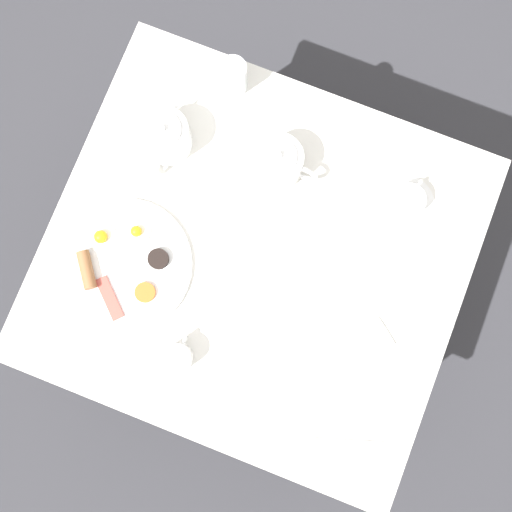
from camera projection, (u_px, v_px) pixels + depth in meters
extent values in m
plane|color=#333338|center=(256.00, 283.00, 2.13)|extent=(8.00, 8.00, 0.00)
cube|color=silver|center=(256.00, 258.00, 1.42)|extent=(0.88, 0.97, 0.03)
cylinder|color=brown|center=(347.00, 455.00, 1.71)|extent=(0.04, 0.04, 0.70)
cylinder|color=brown|center=(437.00, 206.00, 1.80)|extent=(0.04, 0.04, 0.70)
cylinder|color=brown|center=(70.00, 343.00, 1.75)|extent=(0.04, 0.04, 0.70)
cylinder|color=brown|center=(171.00, 105.00, 1.85)|extent=(0.04, 0.04, 0.70)
cylinder|color=white|center=(124.00, 265.00, 1.39)|extent=(0.32, 0.32, 0.01)
cylinder|color=white|center=(137.00, 232.00, 1.39)|extent=(0.06, 0.06, 0.00)
sphere|color=yellow|center=(136.00, 231.00, 1.38)|extent=(0.03, 0.03, 0.03)
cylinder|color=white|center=(102.00, 238.00, 1.39)|extent=(0.07, 0.07, 0.00)
sphere|color=yellow|center=(101.00, 237.00, 1.38)|extent=(0.03, 0.03, 0.03)
cylinder|color=brown|center=(87.00, 270.00, 1.37)|extent=(0.09, 0.08, 0.03)
cube|color=#B74C42|center=(110.00, 298.00, 1.37)|extent=(0.09, 0.09, 0.01)
cylinder|color=#D16023|center=(145.00, 292.00, 1.37)|extent=(0.05, 0.05, 0.01)
cylinder|color=black|center=(158.00, 259.00, 1.38)|extent=(0.05, 0.05, 0.02)
cylinder|color=white|center=(166.00, 137.00, 1.39)|extent=(0.12, 0.12, 0.09)
cylinder|color=white|center=(162.00, 130.00, 1.34)|extent=(0.08, 0.08, 0.01)
sphere|color=white|center=(161.00, 128.00, 1.33)|extent=(0.02, 0.02, 0.02)
cone|color=white|center=(176.00, 107.00, 1.39)|extent=(0.05, 0.02, 0.04)
torus|color=white|center=(156.00, 162.00, 1.38)|extent=(0.07, 0.01, 0.07)
cylinder|color=white|center=(277.00, 163.00, 1.38)|extent=(0.12, 0.12, 0.09)
cylinder|color=white|center=(278.00, 157.00, 1.34)|extent=(0.08, 0.08, 0.01)
sphere|color=white|center=(278.00, 155.00, 1.32)|extent=(0.02, 0.02, 0.02)
cone|color=white|center=(248.00, 150.00, 1.38)|extent=(0.02, 0.05, 0.04)
torus|color=white|center=(303.00, 173.00, 1.38)|extent=(0.01, 0.07, 0.07)
cylinder|color=white|center=(403.00, 205.00, 1.41)|extent=(0.15, 0.15, 0.01)
cylinder|color=white|center=(406.00, 202.00, 1.38)|extent=(0.08, 0.08, 0.06)
cylinder|color=tan|center=(406.00, 202.00, 1.39)|extent=(0.07, 0.07, 0.05)
torus|color=white|center=(416.00, 187.00, 1.39)|extent=(0.04, 0.02, 0.04)
cylinder|color=white|center=(233.00, 77.00, 1.41)|extent=(0.06, 0.06, 0.10)
cylinder|color=white|center=(178.00, 358.00, 1.34)|extent=(0.07, 0.07, 0.06)
torus|color=white|center=(184.00, 343.00, 1.35)|extent=(0.04, 0.01, 0.04)
cube|color=white|center=(364.00, 345.00, 1.37)|extent=(0.14, 0.13, 0.01)
cube|color=silver|center=(287.00, 278.00, 1.39)|extent=(0.13, 0.13, 0.00)
cube|color=silver|center=(254.00, 387.00, 1.36)|extent=(0.21, 0.04, 0.00)
cube|color=silver|center=(348.00, 443.00, 1.34)|extent=(0.06, 0.15, 0.00)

